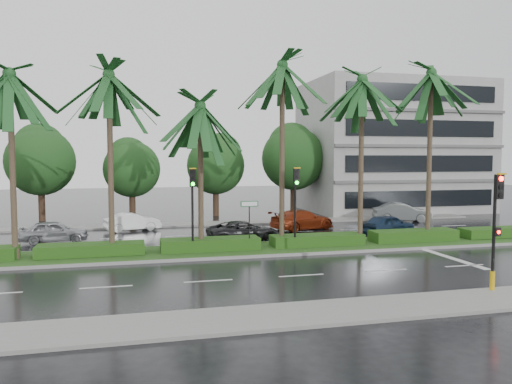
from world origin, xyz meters
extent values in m
plane|color=black|center=(0.00, 0.00, 0.00)|extent=(120.00, 120.00, 0.00)
cube|color=slate|center=(0.00, -10.20, 0.06)|extent=(40.00, 2.40, 0.12)
cube|color=slate|center=(0.00, 12.00, 0.06)|extent=(40.00, 2.00, 0.12)
cube|color=gray|center=(0.00, 1.00, 0.07)|extent=(36.00, 4.00, 0.14)
cube|color=#274717|center=(0.00, 1.00, 0.14)|extent=(35.60, 3.70, 0.02)
cube|color=#1C4012|center=(-9.00, 1.00, 0.45)|extent=(5.20, 1.40, 0.60)
cube|color=#1C4012|center=(-3.00, 1.00, 0.45)|extent=(5.20, 1.40, 0.60)
cube|color=#1C4012|center=(3.00, 1.00, 0.45)|extent=(5.20, 1.40, 0.60)
cube|color=#1C4012|center=(9.00, 1.00, 0.45)|extent=(5.20, 1.40, 0.60)
cube|color=#1C4012|center=(15.00, 1.00, 0.45)|extent=(5.20, 1.40, 0.60)
cube|color=silver|center=(-12.00, 7.00, 0.01)|extent=(2.00, 0.12, 0.01)
cube|color=silver|center=(-8.00, -5.00, 0.01)|extent=(2.00, 0.12, 0.01)
cube|color=silver|center=(-8.00, 7.00, 0.01)|extent=(2.00, 0.12, 0.01)
cube|color=silver|center=(-4.00, -5.00, 0.01)|extent=(2.00, 0.12, 0.01)
cube|color=silver|center=(-4.00, 7.00, 0.01)|extent=(2.00, 0.12, 0.01)
cube|color=silver|center=(0.00, -5.00, 0.01)|extent=(2.00, 0.12, 0.01)
cube|color=silver|center=(0.00, 7.00, 0.01)|extent=(2.00, 0.12, 0.01)
cube|color=silver|center=(4.00, -5.00, 0.01)|extent=(2.00, 0.12, 0.01)
cube|color=silver|center=(4.00, 7.00, 0.01)|extent=(2.00, 0.12, 0.01)
cube|color=silver|center=(8.00, -5.00, 0.01)|extent=(2.00, 0.12, 0.01)
cube|color=silver|center=(8.00, 7.00, 0.01)|extent=(2.00, 0.12, 0.01)
cube|color=silver|center=(12.00, 7.00, 0.01)|extent=(2.00, 0.12, 0.01)
cube|color=silver|center=(16.00, 7.00, 0.01)|extent=(2.00, 0.12, 0.01)
cube|color=silver|center=(8.50, -3.00, 0.01)|extent=(0.40, 6.00, 0.01)
cylinder|color=#3B2F22|center=(-12.50, 1.00, 4.57)|extent=(0.28, 0.28, 8.84)
cylinder|color=#3B2F22|center=(-12.50, 1.00, 0.37)|extent=(0.40, 0.40, 0.44)
cylinder|color=#3B2F22|center=(-8.00, 1.10, 4.64)|extent=(0.28, 0.28, 8.98)
cylinder|color=#3B2F22|center=(-8.00, 1.10, 0.37)|extent=(0.40, 0.40, 0.44)
cylinder|color=#3B2F22|center=(-3.50, 0.90, 3.92)|extent=(0.28, 0.28, 7.53)
cylinder|color=#3B2F22|center=(-3.50, 0.90, 0.37)|extent=(0.40, 0.40, 0.44)
cylinder|color=#3B2F22|center=(1.00, 1.20, 5.09)|extent=(0.28, 0.28, 9.87)
cylinder|color=#3B2F22|center=(1.00, 1.20, 0.37)|extent=(0.40, 0.40, 0.44)
cylinder|color=#3B2F22|center=(5.50, 0.80, 4.75)|extent=(0.28, 0.28, 9.20)
cylinder|color=#3B2F22|center=(5.50, 0.80, 0.37)|extent=(0.40, 0.40, 0.44)
cylinder|color=#3B2F22|center=(10.00, 1.10, 5.05)|extent=(0.28, 0.28, 9.80)
cylinder|color=#3B2F22|center=(10.00, 1.10, 0.37)|extent=(0.40, 0.40, 0.44)
cylinder|color=black|center=(6.00, -9.30, 1.82)|extent=(0.12, 0.12, 3.40)
cube|color=black|center=(6.00, -9.48, 3.97)|extent=(0.30, 0.18, 0.90)
cube|color=gold|center=(6.00, -9.60, 4.45)|extent=(0.34, 0.12, 0.06)
cylinder|color=#FF0C05|center=(6.00, -9.58, 4.27)|extent=(0.18, 0.04, 0.18)
cylinder|color=black|center=(6.00, -9.58, 3.97)|extent=(0.18, 0.04, 0.18)
cylinder|color=black|center=(6.00, -9.58, 3.67)|extent=(0.18, 0.04, 0.18)
cylinder|color=gold|center=(6.00, -9.30, 0.47)|extent=(0.18, 0.18, 0.70)
cube|color=black|center=(6.00, -9.46, 2.32)|extent=(0.22, 0.16, 0.32)
cylinder|color=#FF0C05|center=(6.00, -9.55, 2.32)|extent=(0.12, 0.03, 0.12)
cylinder|color=black|center=(-4.00, 0.40, 1.85)|extent=(0.12, 0.12, 3.40)
cube|color=black|center=(-4.00, 0.22, 4.00)|extent=(0.30, 0.18, 0.90)
cube|color=gold|center=(-4.00, 0.10, 4.48)|extent=(0.34, 0.12, 0.06)
cylinder|color=black|center=(-4.00, 0.12, 4.30)|extent=(0.18, 0.04, 0.18)
cylinder|color=black|center=(-4.00, 0.12, 4.00)|extent=(0.18, 0.04, 0.18)
cylinder|color=#0CE519|center=(-4.00, 0.12, 3.70)|extent=(0.18, 0.04, 0.18)
cylinder|color=black|center=(1.50, 0.40, 1.85)|extent=(0.12, 0.12, 3.40)
cube|color=black|center=(1.50, 0.22, 4.00)|extent=(0.30, 0.18, 0.90)
cube|color=gold|center=(1.50, 0.10, 4.48)|extent=(0.34, 0.12, 0.06)
cylinder|color=black|center=(1.50, 0.12, 4.30)|extent=(0.18, 0.04, 0.18)
cylinder|color=black|center=(1.50, 0.12, 4.00)|extent=(0.18, 0.04, 0.18)
cylinder|color=#0CE519|center=(1.50, 0.12, 3.70)|extent=(0.18, 0.04, 0.18)
cylinder|color=black|center=(-1.00, 0.50, 1.45)|extent=(0.06, 0.06, 2.60)
cube|color=#0C5926|center=(-1.00, 0.47, 2.60)|extent=(0.95, 0.04, 0.30)
cube|color=white|center=(-1.00, 0.45, 2.60)|extent=(0.85, 0.01, 0.22)
cylinder|color=#362218|center=(-14.00, 17.50, 1.30)|extent=(0.52, 0.52, 2.61)
sphere|color=#173D18|center=(-14.00, 17.50, 4.70)|extent=(5.37, 5.37, 5.37)
sphere|color=#173D18|center=(-14.00, 17.80, 5.74)|extent=(4.03, 4.03, 4.03)
cylinder|color=#362218|center=(-7.00, 17.50, 1.13)|extent=(0.52, 0.52, 2.26)
sphere|color=#173D18|center=(-7.00, 17.50, 4.06)|extent=(4.65, 4.65, 4.65)
sphere|color=#173D18|center=(-7.00, 17.80, 4.97)|extent=(3.48, 3.48, 3.48)
cylinder|color=#362218|center=(0.00, 17.50, 1.20)|extent=(0.52, 0.52, 2.41)
sphere|color=#173D18|center=(0.00, 17.50, 4.33)|extent=(4.95, 4.95, 4.95)
sphere|color=#173D18|center=(0.00, 17.80, 5.29)|extent=(3.71, 3.71, 3.71)
cylinder|color=#362218|center=(7.00, 17.50, 1.37)|extent=(0.52, 0.52, 2.74)
sphere|color=#173D18|center=(7.00, 17.50, 4.93)|extent=(5.64, 5.64, 5.64)
sphere|color=#173D18|center=(7.00, 17.80, 6.03)|extent=(4.23, 4.23, 4.23)
cylinder|color=#362218|center=(14.00, 17.50, 1.13)|extent=(0.52, 0.52, 2.27)
sphere|color=#173D18|center=(14.00, 17.50, 4.08)|extent=(4.67, 4.67, 4.67)
sphere|color=#173D18|center=(14.00, 17.80, 4.99)|extent=(3.50, 3.50, 3.50)
cube|color=gray|center=(17.00, 18.00, 6.00)|extent=(16.00, 10.00, 12.00)
imported|color=#A1A2A9|center=(-11.50, 6.34, 0.66)|extent=(1.77, 3.94, 1.32)
imported|color=white|center=(-7.00, 10.07, 0.62)|extent=(2.24, 3.96, 1.23)
imported|color=black|center=(-0.50, 4.06, 0.62)|extent=(2.57, 4.65, 1.23)
imported|color=maroon|center=(4.50, 7.81, 0.69)|extent=(3.46, 5.14, 1.38)
imported|color=#162943|center=(9.00, 4.00, 0.68)|extent=(2.99, 4.33, 1.37)
imported|color=slate|center=(13.50, 10.00, 0.73)|extent=(2.76, 4.68, 1.46)
camera|label=1|loc=(-6.92, -24.91, 5.04)|focal=35.00mm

